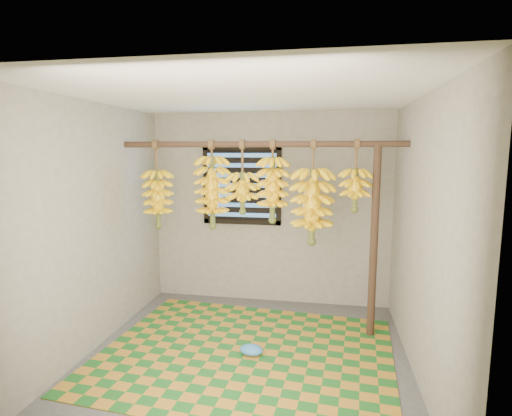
% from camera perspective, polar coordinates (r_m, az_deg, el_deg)
% --- Properties ---
extents(floor, '(3.00, 3.00, 0.01)m').
position_cam_1_polar(floor, '(4.01, -1.49, -20.71)').
color(floor, '#444444').
rests_on(floor, ground).
extents(ceiling, '(3.00, 3.00, 0.01)m').
position_cam_1_polar(ceiling, '(3.54, -1.64, 15.84)').
color(ceiling, silver).
rests_on(ceiling, wall_back).
extents(wall_back, '(3.00, 0.01, 2.40)m').
position_cam_1_polar(wall_back, '(5.05, 1.93, -0.16)').
color(wall_back, gray).
rests_on(wall_back, floor).
extents(wall_left, '(0.01, 3.00, 2.40)m').
position_cam_1_polar(wall_left, '(4.16, -22.33, -2.59)').
color(wall_left, gray).
rests_on(wall_left, floor).
extents(wall_right, '(0.01, 3.00, 2.40)m').
position_cam_1_polar(wall_right, '(3.60, 22.66, -4.20)').
color(wall_right, gray).
rests_on(wall_right, floor).
extents(window, '(1.00, 0.04, 1.00)m').
position_cam_1_polar(window, '(5.05, -2.05, 3.27)').
color(window, black).
rests_on(window, wall_back).
extents(hanging_pole, '(3.00, 0.06, 0.06)m').
position_cam_1_polar(hanging_pole, '(4.20, 0.37, 9.10)').
color(hanging_pole, '#493122').
rests_on(hanging_pole, wall_left).
extents(support_post, '(0.08, 0.08, 2.00)m').
position_cam_1_polar(support_post, '(4.27, 16.49, -4.78)').
color(support_post, '#493122').
rests_on(support_post, floor).
extents(woven_mat, '(2.90, 2.40, 0.01)m').
position_cam_1_polar(woven_mat, '(4.08, -1.49, -20.01)').
color(woven_mat, '#1C5F1E').
rests_on(woven_mat, floor).
extents(plastic_bag, '(0.25, 0.20, 0.09)m').
position_cam_1_polar(plastic_bag, '(4.02, -0.66, -19.60)').
color(plastic_bag, '#347DC5').
rests_on(plastic_bag, woven_mat).
extents(banana_bunch_a, '(0.32, 0.32, 0.97)m').
position_cam_1_polar(banana_bunch_a, '(4.56, -13.84, 1.29)').
color(banana_bunch_a, brown).
rests_on(banana_bunch_a, hanging_pole).
extents(banana_bunch_b, '(0.38, 0.38, 0.96)m').
position_cam_1_polar(banana_bunch_b, '(4.34, -6.26, 2.22)').
color(banana_bunch_b, brown).
rests_on(banana_bunch_b, hanging_pole).
extents(banana_bunch_c, '(0.33, 0.33, 0.78)m').
position_cam_1_polar(banana_bunch_c, '(4.26, -1.94, 2.19)').
color(banana_bunch_c, brown).
rests_on(banana_bunch_c, hanging_pole).
extents(banana_bunch_d, '(0.32, 0.32, 0.87)m').
position_cam_1_polar(banana_bunch_d, '(4.20, 2.38, 2.62)').
color(banana_bunch_d, brown).
rests_on(banana_bunch_d, hanging_pole).
extents(banana_bunch_e, '(0.42, 0.42, 1.08)m').
position_cam_1_polar(banana_bunch_e, '(4.18, 8.03, 0.22)').
color(banana_bunch_e, brown).
rests_on(banana_bunch_e, hanging_pole).
extents(banana_bunch_f, '(0.31, 0.31, 0.73)m').
position_cam_1_polar(banana_bunch_f, '(4.16, 13.98, 2.55)').
color(banana_bunch_f, brown).
rests_on(banana_bunch_f, hanging_pole).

